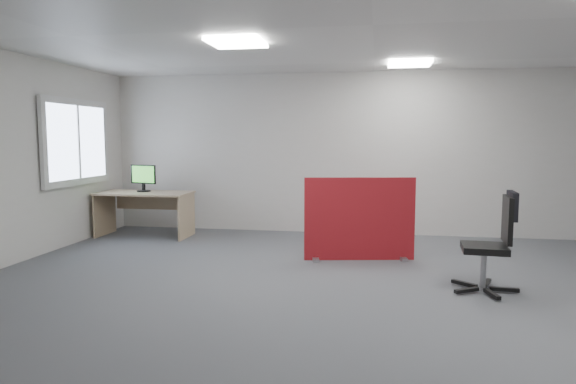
# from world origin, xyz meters

# --- Properties ---
(floor) EXTENTS (9.00, 9.00, 0.00)m
(floor) POSITION_xyz_m (0.00, 0.00, 0.00)
(floor) COLOR #56595E
(floor) RESTS_ON ground
(ceiling) EXTENTS (9.00, 7.00, 0.02)m
(ceiling) POSITION_xyz_m (0.00, 0.00, 2.70)
(ceiling) COLOR white
(ceiling) RESTS_ON wall_back
(wall_back) EXTENTS (9.00, 0.02, 2.70)m
(wall_back) POSITION_xyz_m (0.00, 3.50, 1.35)
(wall_back) COLOR silver
(wall_back) RESTS_ON floor
(wall_front) EXTENTS (9.00, 0.02, 2.70)m
(wall_front) POSITION_xyz_m (0.00, -3.50, 1.35)
(wall_front) COLOR silver
(wall_front) RESTS_ON floor
(window) EXTENTS (0.06, 1.70, 1.30)m
(window) POSITION_xyz_m (-4.44, 2.00, 1.55)
(window) COLOR white
(window) RESTS_ON wall_left
(ceiling_lights) EXTENTS (4.10, 4.10, 0.04)m
(ceiling_lights) POSITION_xyz_m (0.33, 0.67, 2.67)
(ceiling_lights) COLOR white
(ceiling_lights) RESTS_ON ceiling
(red_divider) EXTENTS (1.44, 0.33, 1.10)m
(red_divider) POSITION_xyz_m (-0.15, 1.59, 0.54)
(red_divider) COLOR maroon
(red_divider) RESTS_ON floor
(second_desk) EXTENTS (1.50, 0.75, 0.73)m
(second_desk) POSITION_xyz_m (-3.68, 2.69, 0.55)
(second_desk) COLOR tan
(second_desk) RESTS_ON floor
(monitor_second) EXTENTS (0.48, 0.22, 0.44)m
(monitor_second) POSITION_xyz_m (-3.73, 2.74, 0.97)
(monitor_second) COLOR black
(monitor_second) RESTS_ON second_desk
(office_chair) EXTENTS (0.68, 0.70, 1.05)m
(office_chair) POSITION_xyz_m (1.29, 0.37, 0.60)
(office_chair) COLOR black
(office_chair) RESTS_ON floor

